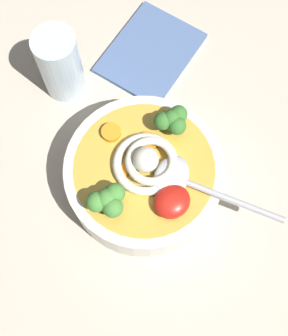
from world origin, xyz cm
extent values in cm
cube|color=#BCB29E|center=(0.00, 0.00, 1.30)|extent=(106.70, 106.70, 2.61)
cylinder|color=silver|center=(-2.55, 3.29, 5.99)|extent=(21.08, 21.08, 6.77)
cylinder|color=gold|center=(-2.55, 3.29, 6.27)|extent=(18.55, 18.55, 6.23)
torus|color=silver|center=(-2.14, 3.45, 9.97)|extent=(8.60, 8.60, 1.19)
torus|color=silver|center=(-1.59, 3.08, 10.92)|extent=(9.21, 9.21, 1.07)
sphere|color=silver|center=(-2.14, 3.45, 11.52)|extent=(3.34, 3.34, 3.34)
ellipsoid|color=#B7B7BC|center=(-0.72, 0.08, 10.18)|extent=(7.39, 6.79, 1.60)
cylinder|color=#B7B7BC|center=(2.99, -6.43, 10.18)|extent=(8.13, 13.43, 0.80)
ellipsoid|color=red|center=(-2.75, -2.62, 10.45)|extent=(4.74, 4.26, 2.13)
cylinder|color=#7A9E60|center=(3.85, 5.75, 10.03)|extent=(1.21, 1.21, 1.30)
sphere|color=#38752D|center=(3.85, 5.75, 11.87)|extent=(2.38, 2.38, 2.38)
sphere|color=#38752D|center=(5.03, 5.75, 11.65)|extent=(2.38, 2.38, 2.38)
sphere|color=#38752D|center=(2.77, 6.18, 11.76)|extent=(2.38, 2.38, 2.38)
sphere|color=#38752D|center=(3.85, 4.56, 11.69)|extent=(2.38, 2.38, 2.38)
cylinder|color=#7A9E60|center=(-9.14, 2.24, 10.08)|extent=(1.30, 1.30, 1.39)
sphere|color=#478938|center=(-9.14, 2.24, 12.05)|extent=(2.56, 2.56, 2.56)
sphere|color=#478938|center=(-7.86, 2.24, 11.82)|extent=(2.56, 2.56, 2.56)
sphere|color=#478938|center=(-10.30, 2.71, 11.94)|extent=(2.56, 2.56, 2.56)
sphere|color=#478938|center=(-9.14, 0.96, 11.87)|extent=(2.56, 2.56, 2.56)
cylinder|color=orange|center=(-5.23, 4.71, 9.69)|extent=(2.00, 2.00, 0.62)
cylinder|color=orange|center=(-2.99, 9.78, 9.78)|extent=(2.60, 2.60, 0.79)
cylinder|color=orange|center=(0.00, 5.83, 9.66)|extent=(2.75, 2.75, 0.55)
cylinder|color=silver|center=(-2.15, 23.32, 8.42)|extent=(6.18, 6.18, 11.63)
cube|color=#4C6693|center=(11.48, 19.63, 3.01)|extent=(18.40, 16.29, 0.80)
camera|label=1|loc=(-14.70, -12.30, 65.93)|focal=49.50mm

